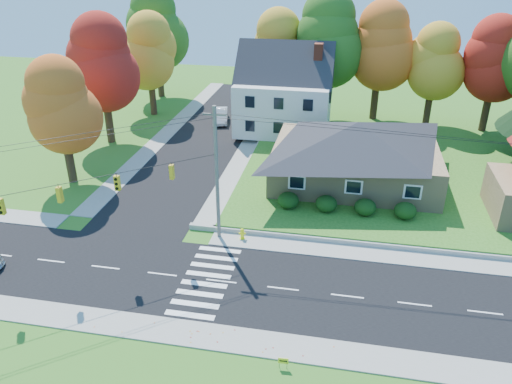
% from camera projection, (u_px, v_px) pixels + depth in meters
% --- Properties ---
extents(ground, '(120.00, 120.00, 0.00)m').
position_uv_depth(ground, '(221.00, 281.00, 32.01)').
color(ground, '#3D7923').
extents(road_main, '(90.00, 8.00, 0.02)m').
position_uv_depth(road_main, '(221.00, 281.00, 32.01)').
color(road_main, black).
rests_on(road_main, ground).
extents(road_cross, '(8.00, 44.00, 0.02)m').
position_uv_depth(road_cross, '(210.00, 135.00, 56.15)').
color(road_cross, black).
rests_on(road_cross, ground).
extents(sidewalk_north, '(90.00, 2.00, 0.08)m').
position_uv_depth(sidewalk_north, '(238.00, 240.00, 36.38)').
color(sidewalk_north, '#9C9A90').
rests_on(sidewalk_north, ground).
extents(sidewalk_south, '(90.00, 2.00, 0.08)m').
position_uv_depth(sidewalk_south, '(199.00, 335.00, 27.61)').
color(sidewalk_south, '#9C9A90').
rests_on(sidewalk_south, ground).
extents(lawn, '(30.00, 30.00, 0.50)m').
position_uv_depth(lawn, '(406.00, 165.00, 48.11)').
color(lawn, '#3D7923').
rests_on(lawn, ground).
extents(ranch_house, '(14.60, 10.60, 5.40)m').
position_uv_depth(ranch_house, '(356.00, 151.00, 43.22)').
color(ranch_house, tan).
rests_on(ranch_house, lawn).
extents(colonial_house, '(10.40, 8.40, 9.60)m').
position_uv_depth(colonial_house, '(284.00, 94.00, 54.49)').
color(colonial_house, silver).
rests_on(colonial_house, lawn).
extents(hedge_row, '(10.70, 1.70, 1.27)m').
position_uv_depth(hedge_row, '(346.00, 205.00, 38.82)').
color(hedge_row, '#163A10').
rests_on(hedge_row, lawn).
extents(traffic_infrastructure, '(38.10, 10.66, 10.00)m').
position_uv_depth(traffic_infrastructure, '(222.00, 201.00, 30.91)').
color(traffic_infrastructure, '#666059').
rests_on(traffic_infrastructure, ground).
extents(tree_lot_0, '(6.72, 6.72, 12.51)m').
position_uv_depth(tree_lot_0, '(275.00, 48.00, 58.42)').
color(tree_lot_0, '#3F2A19').
rests_on(tree_lot_0, lawn).
extents(tree_lot_1, '(7.84, 7.84, 14.60)m').
position_uv_depth(tree_lot_1, '(327.00, 40.00, 55.94)').
color(tree_lot_1, '#3F2A19').
rests_on(tree_lot_1, lawn).
extents(tree_lot_2, '(7.28, 7.28, 13.56)m').
position_uv_depth(tree_lot_2, '(380.00, 46.00, 56.10)').
color(tree_lot_2, '#3F2A19').
rests_on(tree_lot_2, lawn).
extents(tree_lot_3, '(6.16, 6.16, 11.47)m').
position_uv_depth(tree_lot_3, '(435.00, 62.00, 54.79)').
color(tree_lot_3, '#3F2A19').
rests_on(tree_lot_3, lawn).
extents(tree_lot_4, '(6.72, 6.72, 12.51)m').
position_uv_depth(tree_lot_4, '(497.00, 60.00, 52.61)').
color(tree_lot_4, '#3F2A19').
rests_on(tree_lot_4, lawn).
extents(tree_west_0, '(6.16, 6.16, 11.47)m').
position_uv_depth(tree_west_0, '(60.00, 105.00, 42.19)').
color(tree_west_0, '#3F2A19').
rests_on(tree_west_0, ground).
extents(tree_west_1, '(7.28, 7.28, 13.56)m').
position_uv_depth(tree_west_1, '(101.00, 63.00, 50.53)').
color(tree_west_1, '#3F2A19').
rests_on(tree_west_1, ground).
extents(tree_west_2, '(6.72, 6.72, 12.51)m').
position_uv_depth(tree_west_2, '(148.00, 51.00, 59.43)').
color(tree_west_2, '#3F2A19').
rests_on(tree_west_2, ground).
extents(tree_west_3, '(7.84, 7.84, 14.60)m').
position_uv_depth(tree_west_3, '(156.00, 29.00, 66.19)').
color(tree_west_3, '#3F2A19').
rests_on(tree_west_3, ground).
extents(white_car, '(2.72, 5.05, 1.58)m').
position_uv_depth(white_car, '(220.00, 115.00, 59.88)').
color(white_car, silver).
rests_on(white_car, road_cross).
extents(fire_hydrant, '(0.51, 0.40, 0.90)m').
position_uv_depth(fire_hydrant, '(242.00, 234.00, 36.34)').
color(fire_hydrant, '#F2ED0D').
rests_on(fire_hydrant, ground).
extents(yard_sign, '(0.53, 0.06, 0.67)m').
position_uv_depth(yard_sign, '(283.00, 361.00, 25.31)').
color(yard_sign, black).
rests_on(yard_sign, ground).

